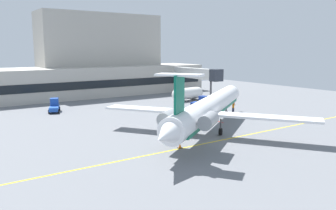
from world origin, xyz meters
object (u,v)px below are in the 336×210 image
Objects in this scene: regional_jet at (209,108)px; fuel_tank at (188,94)px; baggage_tug at (201,103)px; marshaller at (233,107)px; pushback_tractor at (54,106)px.

regional_jet is 3.76× the size of fuel_tank.
baggage_tug is 9.35m from fuel_tank.
regional_jet is at bearing -122.21° from fuel_tank.
marshaller is (12.78, 8.13, -2.28)m from regional_jet.
regional_jet is 18.94m from baggage_tug.
regional_jet is at bearing -127.07° from baggage_tug.
fuel_tank is at bearing 57.79° from regional_jet.
baggage_tug is 7.03m from marshaller.
fuel_tank is 15.67m from marshaller.
regional_jet is 15.31m from marshaller.
regional_jet is at bearing -147.53° from marshaller.
baggage_tug is 1.77× the size of marshaller.
regional_jet is 6.98× the size of pushback_tractor.
marshaller is at bearing 32.47° from regional_jet.
fuel_tank is (14.89, 23.64, -1.73)m from regional_jet.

